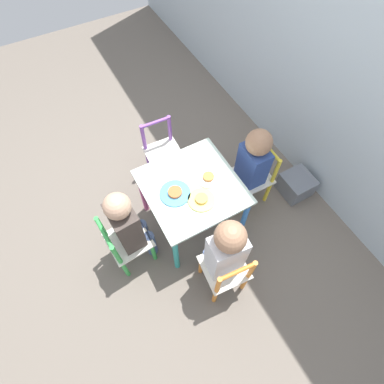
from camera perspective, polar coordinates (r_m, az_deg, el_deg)
ground_plane at (r=2.29m, az=0.00°, el=-5.40°), size 6.00×6.00×0.00m
house_wall at (r=1.91m, az=32.32°, el=27.63°), size 6.00×0.06×2.60m
kids_table at (r=1.93m, az=0.00°, el=-0.01°), size 0.59×0.59×0.49m
chair_green at (r=2.00m, az=-12.54°, el=-9.36°), size 0.28×0.28×0.51m
chair_yellow at (r=2.24m, az=11.66°, el=2.98°), size 0.27×0.27×0.51m
chair_orange at (r=1.90m, az=6.48°, el=-14.78°), size 0.28×0.28×0.51m
chair_purple at (r=2.34m, az=-5.60°, el=7.49°), size 0.27×0.27×0.51m
child_front at (r=1.82m, az=-12.04°, el=-6.08°), size 0.21×0.22×0.77m
child_back at (r=2.06m, az=11.23°, el=5.41°), size 0.20×0.22×0.73m
child_right at (r=1.71m, az=6.27°, el=-10.99°), size 0.22×0.21×0.78m
plate_front at (r=1.83m, az=-3.24°, el=-0.19°), size 0.19×0.19×0.03m
plate_back at (r=1.89m, az=3.14°, el=2.77°), size 0.16×0.16×0.03m
plate_right at (r=1.81m, az=1.81°, el=-1.45°), size 0.17×0.17×0.03m
storage_bin at (r=2.49m, az=19.22°, el=1.32°), size 0.22×0.22×0.17m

